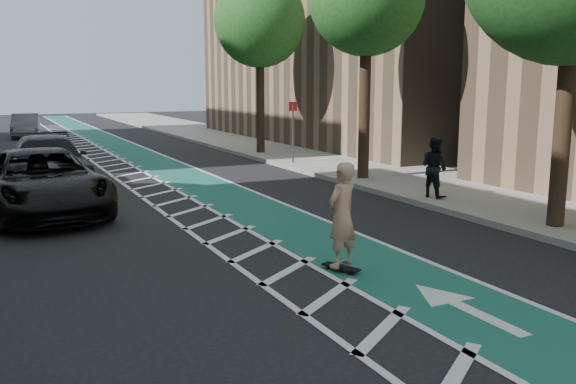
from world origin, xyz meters
TOP-DOWN VIEW (x-y plane):
  - ground at (0.00, 0.00)m, footprint 120.00×120.00m
  - bike_lane at (3.00, 10.00)m, footprint 2.00×90.00m
  - buffer_strip at (1.50, 10.00)m, footprint 1.40×90.00m
  - sidewalk_right at (9.50, 10.00)m, footprint 5.00×90.00m
  - curb_right at (7.05, 10.00)m, footprint 0.12×90.00m
  - tree_r_c at (7.90, 8.00)m, footprint 4.20×4.20m
  - tree_r_d at (7.90, 16.00)m, footprint 4.20×4.20m
  - sign_post at (7.60, 12.00)m, footprint 0.35×0.08m
  - skateboard at (2.30, -0.41)m, footprint 0.45×0.73m
  - skateboarder at (2.30, -0.41)m, footprint 0.77×0.64m
  - suv_near at (-1.85, 6.88)m, footprint 3.02×5.87m
  - suv_far at (-1.36, 11.01)m, footprint 2.20×5.38m
  - car_grey at (-0.92, 30.51)m, footprint 1.89×4.38m
  - pedestrian at (7.70, 3.76)m, footprint 0.77×0.90m
  - barrel_a at (-2.20, 9.00)m, footprint 0.63×0.63m

SIDE VIEW (x-z plane):
  - ground at x=0.00m, z-range 0.00..0.00m
  - buffer_strip at x=1.50m, z-range 0.00..0.01m
  - bike_lane at x=3.00m, z-range 0.00..0.01m
  - sidewalk_right at x=9.50m, z-range 0.00..0.15m
  - skateboard at x=2.30m, z-range 0.03..0.13m
  - curb_right at x=7.05m, z-range 0.00..0.16m
  - barrel_a at x=-2.20m, z-range -0.02..0.83m
  - car_grey at x=-0.92m, z-range 0.00..1.40m
  - suv_far at x=-1.36m, z-range 0.00..1.56m
  - suv_near at x=-1.85m, z-range 0.00..1.58m
  - pedestrian at x=7.70m, z-range 0.15..1.78m
  - skateboarder at x=2.30m, z-range 0.10..1.89m
  - sign_post at x=7.60m, z-range 0.11..2.59m
  - tree_r_c at x=7.90m, z-range 1.82..9.72m
  - tree_r_d at x=7.90m, z-range 1.82..9.72m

